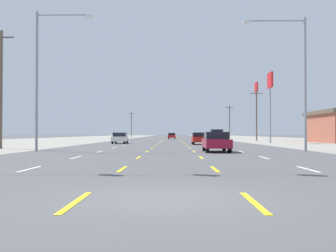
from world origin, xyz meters
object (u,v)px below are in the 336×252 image
at_px(sedan_far_left_mid, 120,138).
at_px(pole_sign_right_row_2, 256,96).
at_px(sedan_inner_right_near, 199,138).
at_px(pole_sign_right_row_1, 270,88).
at_px(sedan_inner_right_nearest, 216,142).
at_px(streetlight_left_row_0, 42,71).
at_px(sedan_center_turn_far, 172,136).
at_px(streetlight_right_row_0, 299,73).
at_px(suv_far_right_midfar, 216,135).

xyz_separation_m(sedan_far_left_mid, pole_sign_right_row_2, (22.75, 23.41, 7.63)).
distance_m(sedan_inner_right_near, pole_sign_right_row_1, 14.53).
xyz_separation_m(sedan_inner_right_nearest, streetlight_left_row_0, (-13.07, 0.96, 5.37)).
relative_size(sedan_inner_right_near, sedan_center_turn_far, 1.00).
bearing_deg(streetlight_right_row_0, streetlight_left_row_0, -180.00).
xyz_separation_m(pole_sign_right_row_1, streetlight_left_row_0, (-23.48, -26.48, -1.56)).
relative_size(sedan_inner_right_nearest, streetlight_left_row_0, 0.42).
height_order(sedan_inner_right_nearest, sedan_far_left_mid, same).
bearing_deg(sedan_far_left_mid, sedan_inner_right_near, -23.71).
height_order(sedan_far_left_mid, sedan_center_turn_far, same).
xyz_separation_m(sedan_inner_right_near, sedan_center_turn_far, (-3.47, 48.50, 0.00)).
xyz_separation_m(sedan_far_left_mid, sedan_center_turn_far, (6.75, 44.01, 0.00)).
distance_m(sedan_inner_right_nearest, sedan_far_left_mid, 26.45).
distance_m(sedan_center_turn_far, streetlight_left_row_0, 68.38).
bearing_deg(pole_sign_right_row_1, sedan_inner_right_nearest, -110.78).
relative_size(sedan_far_left_mid, suv_far_right_midfar, 0.92).
distance_m(sedan_inner_right_nearest, sedan_center_turn_far, 68.52).
bearing_deg(sedan_inner_right_nearest, sedan_far_left_mid, 112.57).
distance_m(pole_sign_right_row_1, streetlight_left_row_0, 35.42).
relative_size(suv_far_right_midfar, pole_sign_right_row_2, 0.45).
relative_size(sedan_far_left_mid, streetlight_left_row_0, 0.42).
height_order(pole_sign_right_row_2, streetlight_left_row_0, pole_sign_right_row_2).
height_order(suv_far_right_midfar, streetlight_right_row_0, streetlight_right_row_0).
bearing_deg(pole_sign_right_row_2, sedan_center_turn_far, 127.84).
relative_size(sedan_inner_right_near, pole_sign_right_row_2, 0.41).
relative_size(sedan_inner_right_near, pole_sign_right_row_1, 0.46).
relative_size(sedan_inner_right_near, streetlight_right_row_0, 0.44).
xyz_separation_m(sedan_inner_right_nearest, sedan_center_turn_far, (-3.40, 68.44, 0.00)).
bearing_deg(sedan_center_turn_far, streetlight_right_row_0, -81.80).
distance_m(suv_far_right_midfar, pole_sign_right_row_2, 16.87).
bearing_deg(sedan_center_turn_far, suv_far_right_midfar, -77.73).
xyz_separation_m(sedan_inner_right_near, pole_sign_right_row_2, (12.52, 27.90, 7.63)).
xyz_separation_m(streetlight_left_row_0, streetlight_right_row_0, (19.38, 0.00, -0.21)).
bearing_deg(pole_sign_right_row_1, sedan_far_left_mid, -171.68).
xyz_separation_m(sedan_inner_right_nearest, pole_sign_right_row_2, (12.59, 47.84, 7.63)).
distance_m(sedan_center_turn_far, streetlight_right_row_0, 68.37).
bearing_deg(streetlight_left_row_0, pole_sign_right_row_2, 61.30).
bearing_deg(suv_far_right_midfar, streetlight_right_row_0, -85.77).
xyz_separation_m(suv_far_right_midfar, pole_sign_right_row_2, (8.83, 12.35, 7.36)).
relative_size(pole_sign_right_row_2, streetlight_left_row_0, 1.04).
height_order(sedan_center_turn_far, pole_sign_right_row_1, pole_sign_right_row_1).
distance_m(sedan_inner_right_near, pole_sign_right_row_2, 31.52).
height_order(sedan_inner_right_nearest, pole_sign_right_row_2, pole_sign_right_row_2).
bearing_deg(streetlight_left_row_0, sedan_inner_right_near, 55.31).
bearing_deg(sedan_center_turn_far, streetlight_left_row_0, -98.15).
bearing_deg(sedan_far_left_mid, pole_sign_right_row_2, 45.82).
relative_size(suv_far_right_midfar, streetlight_right_row_0, 0.48).
bearing_deg(sedan_far_left_mid, sedan_center_turn_far, 81.28).
distance_m(suv_far_right_midfar, streetlight_left_row_0, 38.76).
height_order(sedan_center_turn_far, streetlight_left_row_0, streetlight_left_row_0).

